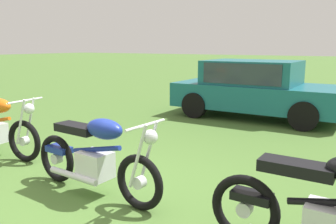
# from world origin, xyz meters

# --- Properties ---
(ground_plane) EXTENTS (120.00, 120.00, 0.00)m
(ground_plane) POSITION_xyz_m (0.00, 0.00, 0.00)
(ground_plane) COLOR #476B2D
(motorcycle_blue) EXTENTS (2.07, 0.64, 1.02)m
(motorcycle_blue) POSITION_xyz_m (-0.04, 0.08, 0.49)
(motorcycle_blue) COLOR black
(motorcycle_blue) RESTS_ON ground
(motorcycle_black) EXTENTS (2.06, 0.64, 1.02)m
(motorcycle_black) POSITION_xyz_m (2.59, 0.01, 0.49)
(motorcycle_black) COLOR black
(motorcycle_black) RESTS_ON ground
(car_teal) EXTENTS (4.03, 1.93, 1.43)m
(car_teal) POSITION_xyz_m (0.08, 5.71, 0.80)
(car_teal) COLOR #19606B
(car_teal) RESTS_ON ground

